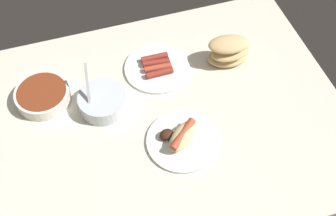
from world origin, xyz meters
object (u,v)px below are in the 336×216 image
Objects in this scene: bowl_coleslaw at (103,101)px; bowl_chili at (43,95)px; plate_hotdog_assembled at (182,138)px; plate_sausages at (157,67)px; bread_stack at (229,51)px.

bowl_coleslaw reaches higher than bowl_chili.
bowl_coleslaw reaches higher than plate_hotdog_assembled.
bowl_coleslaw is (21.22, 10.33, 2.20)cm from plate_sausages.
plate_sausages is 39.28cm from bowl_chili.
bread_stack is 1.01× the size of bowl_coleslaw.
bread_stack reaches higher than bowl_chili.
bread_stack is 0.87× the size of bowl_chili.
bowl_chili is at bearing -25.80° from bowl_coleslaw.
bowl_chili reaches higher than plate_sausages.
bowl_chili is (18.00, -8.70, -0.65)cm from bowl_coleslaw.
bread_stack reaches higher than plate_sausages.
bread_stack is (-25.56, -26.09, 3.58)cm from plate_hotdog_assembled.
bowl_coleslaw reaches higher than plate_sausages.
bread_stack is at bearing -172.35° from bowl_coleslaw.
plate_hotdog_assembled is 1.43× the size of bread_stack.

